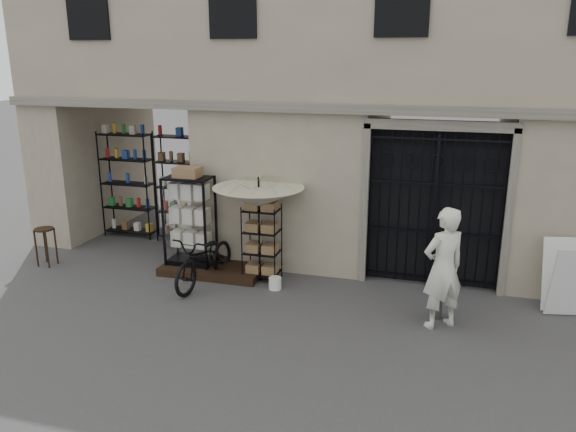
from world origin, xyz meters
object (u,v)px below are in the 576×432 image
(wooden_stool, at_px, (46,246))
(easel_sign, at_px, (565,278))
(bicycle, at_px, (206,284))
(shopkeeper, at_px, (438,326))
(market_umbrella, at_px, (259,192))
(steel_bollard, at_px, (438,294))
(white_bucket, at_px, (275,283))
(display_cabinet, at_px, (190,225))
(wire_rack, at_px, (262,244))

(wooden_stool, relative_size, easel_sign, 0.65)
(bicycle, relative_size, shopkeeper, 0.97)
(bicycle, xyz_separation_m, shopkeeper, (4.28, -0.56, 0.00))
(market_umbrella, xyz_separation_m, wooden_stool, (-4.45, -0.47, -1.32))
(bicycle, distance_m, shopkeeper, 4.32)
(market_umbrella, bearing_deg, easel_sign, -0.31)
(steel_bollard, xyz_separation_m, easel_sign, (1.97, 0.73, 0.20))
(white_bucket, height_order, shopkeeper, shopkeeper)
(market_umbrella, bearing_deg, display_cabinet, 175.87)
(wire_rack, height_order, market_umbrella, market_umbrella)
(bicycle, bearing_deg, wooden_stool, -172.64)
(display_cabinet, relative_size, market_umbrella, 0.79)
(market_umbrella, distance_m, white_bucket, 1.72)
(shopkeeper, bearing_deg, steel_bollard, -119.07)
(white_bucket, relative_size, shopkeeper, 0.12)
(shopkeeper, bearing_deg, wooden_stool, -40.99)
(market_umbrella, bearing_deg, steel_bollard, -12.79)
(market_umbrella, height_order, white_bucket, market_umbrella)
(display_cabinet, distance_m, easel_sign, 6.79)
(display_cabinet, xyz_separation_m, wire_rack, (1.52, -0.08, -0.22))
(wire_rack, distance_m, bicycle, 1.30)
(wire_rack, bearing_deg, bicycle, -143.88)
(bicycle, xyz_separation_m, steel_bollard, (4.24, -0.28, 0.43))
(white_bucket, xyz_separation_m, shopkeeper, (2.95, -0.69, -0.11))
(easel_sign, bearing_deg, wire_rack, 167.56)
(white_bucket, relative_size, easel_sign, 0.19)
(market_umbrella, bearing_deg, wooden_stool, -174.00)
(wire_rack, height_order, shopkeeper, wire_rack)
(market_umbrella, xyz_separation_m, shopkeeper, (3.37, -1.04, -1.74))
(display_cabinet, relative_size, white_bucket, 8.19)
(bicycle, distance_m, steel_bollard, 4.27)
(white_bucket, bearing_deg, easel_sign, 3.72)
(white_bucket, bearing_deg, steel_bollard, -7.99)
(bicycle, height_order, easel_sign, easel_sign)
(market_umbrella, xyz_separation_m, steel_bollard, (3.33, -0.76, -1.31))
(shopkeeper, bearing_deg, display_cabinet, -50.12)
(wire_rack, bearing_deg, white_bucket, -37.37)
(white_bucket, bearing_deg, market_umbrella, 140.17)
(display_cabinet, relative_size, shopkeeper, 0.97)
(shopkeeper, bearing_deg, bicycle, -44.26)
(bicycle, height_order, shopkeeper, bicycle)
(wire_rack, bearing_deg, steel_bollard, -5.52)
(market_umbrella, xyz_separation_m, easel_sign, (5.30, -0.03, -1.11))
(wire_rack, height_order, wooden_stool, wire_rack)
(wooden_stool, bearing_deg, white_bucket, 1.42)
(wooden_stool, bearing_deg, bicycle, -0.20)
(bicycle, relative_size, wooden_stool, 2.40)
(wire_rack, relative_size, white_bucket, 6.34)
(bicycle, bearing_deg, wire_rack, 35.74)
(steel_bollard, bearing_deg, bicycle, 176.27)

